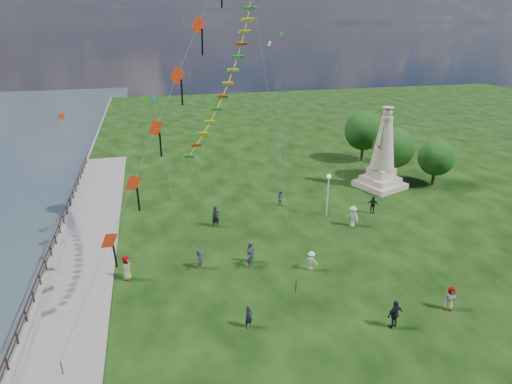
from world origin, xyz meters
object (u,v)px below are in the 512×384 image
object	(u,v)px
statue	(383,158)
person_11	(250,258)
person_7	(280,198)
lamppost	(328,186)
person_9	(373,205)
person_3	(395,314)
person_6	(216,217)
person_8	(353,216)
person_0	(249,317)
person_4	(450,298)
person_1	(251,253)
person_5	(200,259)
person_2	(311,261)
person_10	(126,268)

from	to	relation	value
statue	person_11	size ratio (longest dim) A/B	5.85
statue	person_7	xyz separation A→B (m)	(-12.09, -2.05, -2.56)
lamppost	person_9	size ratio (longest dim) A/B	2.42
statue	person_3	bearing A→B (deg)	-137.47
statue	person_6	size ratio (longest dim) A/B	4.57
person_7	person_8	distance (m)	7.77
person_0	person_4	xyz separation A→B (m)	(12.66, -1.40, 0.06)
person_0	person_1	xyz separation A→B (m)	(1.85, 7.16, 0.11)
person_5	person_8	xyz separation A→B (m)	(14.02, 3.74, 0.15)
person_5	person_9	distance (m)	18.08
lamppost	person_5	size ratio (longest dim) A/B	2.53
person_8	person_9	distance (m)	3.75
person_11	person_6	bearing A→B (deg)	-134.51
person_2	person_10	distance (m)	13.17
person_4	person_6	distance (m)	19.68
lamppost	person_2	distance (m)	10.16
person_0	person_5	size ratio (longest dim) A/B	0.92
person_2	person_6	distance (m)	10.42
person_6	person_8	distance (m)	12.13
person_0	person_11	world-z (taller)	person_11
person_5	person_9	bearing A→B (deg)	-42.10
person_7	person_8	xyz separation A→B (m)	(4.82, -6.09, 0.18)
person_3	person_1	bearing A→B (deg)	-69.88
person_2	person_0	bearing A→B (deg)	80.02
lamppost	person_11	world-z (taller)	lamppost
statue	person_8	distance (m)	11.17
person_4	person_7	bearing A→B (deg)	115.38
statue	person_2	distance (m)	19.64
person_0	person_8	size ratio (longest dim) A/B	0.78
person_10	person_11	bearing A→B (deg)	-76.35
lamppost	person_6	xyz separation A→B (m)	(-10.48, 0.15, -1.97)
statue	person_7	size ratio (longest dim) A/B	5.70
person_3	person_9	distance (m)	16.69
person_7	person_2	bearing A→B (deg)	129.55
person_2	person_3	bearing A→B (deg)	148.05
person_4	person_7	distance (m)	19.31
statue	person_9	xyz separation A→B (m)	(-4.18, -6.03, -2.50)
person_0	person_9	world-z (taller)	person_9
person_2	lamppost	bearing A→B (deg)	-80.44
person_5	person_0	bearing A→B (deg)	-136.00
statue	person_4	world-z (taller)	statue
person_2	person_7	distance (m)	12.10
lamppost	person_1	distance (m)	11.26
person_6	person_9	bearing A→B (deg)	-12.85
person_5	person_8	distance (m)	14.51
person_6	person_10	size ratio (longest dim) A/B	1.06
person_3	lamppost	bearing A→B (deg)	-113.60
person_7	person_10	distance (m)	17.53
person_7	lamppost	bearing A→B (deg)	-177.94
person_3	person_4	xyz separation A→B (m)	(4.31, 0.69, -0.13)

